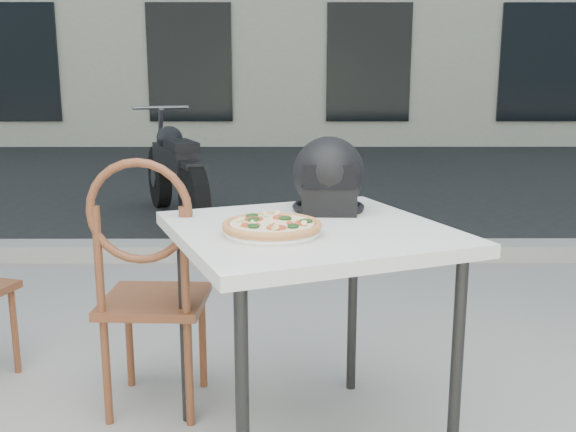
{
  "coord_description": "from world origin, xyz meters",
  "views": [
    {
      "loc": [
        0.11,
        -1.54,
        1.29
      ],
      "look_at": [
        0.12,
        0.46,
        0.86
      ],
      "focal_mm": 40.0,
      "sensor_mm": 36.0,
      "label": 1
    }
  ],
  "objects_px": {
    "cafe_table_main": "(309,248)",
    "plate": "(272,232)",
    "helmet": "(329,178)",
    "motorcycle": "(174,172)",
    "cafe_chair_main": "(149,275)",
    "pizza": "(272,225)"
  },
  "relations": [
    {
      "from": "motorcycle",
      "to": "helmet",
      "type": "bearing_deg",
      "value": -93.15
    },
    {
      "from": "helmet",
      "to": "motorcycle",
      "type": "xyz_separation_m",
      "value": [
        -1.18,
        3.51,
        -0.48
      ]
    },
    {
      "from": "helmet",
      "to": "plate",
      "type": "bearing_deg",
      "value": -115.76
    },
    {
      "from": "motorcycle",
      "to": "cafe_chair_main",
      "type": "bearing_deg",
      "value": -103.53
    },
    {
      "from": "plate",
      "to": "cafe_table_main",
      "type": "bearing_deg",
      "value": 44.59
    },
    {
      "from": "cafe_table_main",
      "to": "helmet",
      "type": "bearing_deg",
      "value": 72.94
    },
    {
      "from": "cafe_table_main",
      "to": "motorcycle",
      "type": "xyz_separation_m",
      "value": [
        -1.1,
        3.77,
        -0.28
      ]
    },
    {
      "from": "plate",
      "to": "pizza",
      "type": "xyz_separation_m",
      "value": [
        0.0,
        0.0,
        0.02
      ]
    },
    {
      "from": "cafe_chair_main",
      "to": "cafe_table_main",
      "type": "bearing_deg",
      "value": 159.13
    },
    {
      "from": "pizza",
      "to": "cafe_table_main",
      "type": "bearing_deg",
      "value": 44.58
    },
    {
      "from": "plate",
      "to": "motorcycle",
      "type": "distance_m",
      "value": 4.02
    },
    {
      "from": "plate",
      "to": "pizza",
      "type": "bearing_deg",
      "value": 54.67
    },
    {
      "from": "helmet",
      "to": "cafe_chair_main",
      "type": "distance_m",
      "value": 0.77
    },
    {
      "from": "helmet",
      "to": "motorcycle",
      "type": "relative_size",
      "value": 0.15
    },
    {
      "from": "cafe_table_main",
      "to": "plate",
      "type": "relative_size",
      "value": 2.92
    },
    {
      "from": "cafe_table_main",
      "to": "plate",
      "type": "distance_m",
      "value": 0.19
    },
    {
      "from": "pizza",
      "to": "helmet",
      "type": "relative_size",
      "value": 1.38
    },
    {
      "from": "cafe_table_main",
      "to": "motorcycle",
      "type": "bearing_deg",
      "value": 106.26
    },
    {
      "from": "cafe_table_main",
      "to": "motorcycle",
      "type": "height_order",
      "value": "motorcycle"
    },
    {
      "from": "cafe_table_main",
      "to": "motorcycle",
      "type": "distance_m",
      "value": 3.93
    },
    {
      "from": "pizza",
      "to": "motorcycle",
      "type": "distance_m",
      "value": 4.03
    },
    {
      "from": "plate",
      "to": "motorcycle",
      "type": "height_order",
      "value": "motorcycle"
    }
  ]
}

